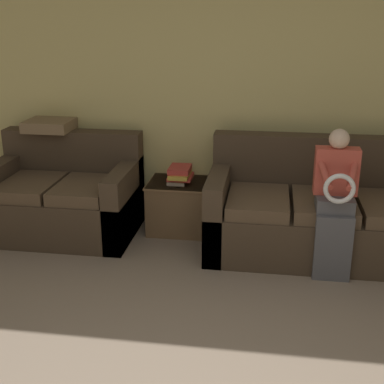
{
  "coord_description": "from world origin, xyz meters",
  "views": [
    {
      "loc": [
        0.34,
        -1.89,
        2.03
      ],
      "look_at": [
        -0.22,
        1.82,
        0.72
      ],
      "focal_mm": 50.0,
      "sensor_mm": 36.0,
      "label": 1
    }
  ],
  "objects_px": {
    "couch_side": "(64,199)",
    "side_shelf": "(179,205)",
    "couch_main": "(321,215)",
    "throw_pillow": "(51,125)",
    "book_stack": "(180,174)",
    "child_left_seated": "(335,199)"
  },
  "relations": [
    {
      "from": "couch_side",
      "to": "side_shelf",
      "type": "xyz_separation_m",
      "value": [
        1.06,
        0.19,
        -0.08
      ]
    },
    {
      "from": "couch_main",
      "to": "couch_side",
      "type": "bearing_deg",
      "value": 178.3
    },
    {
      "from": "couch_side",
      "to": "side_shelf",
      "type": "bearing_deg",
      "value": 10.4
    },
    {
      "from": "couch_side",
      "to": "throw_pillow",
      "type": "height_order",
      "value": "throw_pillow"
    },
    {
      "from": "couch_main",
      "to": "book_stack",
      "type": "xyz_separation_m",
      "value": [
        -1.28,
        0.26,
        0.23
      ]
    },
    {
      "from": "child_left_seated",
      "to": "throw_pillow",
      "type": "xyz_separation_m",
      "value": [
        -2.6,
        0.79,
        0.33
      ]
    },
    {
      "from": "couch_side",
      "to": "child_left_seated",
      "type": "xyz_separation_m",
      "value": [
        2.4,
        -0.47,
        0.3
      ]
    },
    {
      "from": "couch_main",
      "to": "side_shelf",
      "type": "relative_size",
      "value": 3.35
    },
    {
      "from": "child_left_seated",
      "to": "couch_side",
      "type": "bearing_deg",
      "value": 168.81
    },
    {
      "from": "child_left_seated",
      "to": "throw_pillow",
      "type": "height_order",
      "value": "child_left_seated"
    },
    {
      "from": "couch_side",
      "to": "book_stack",
      "type": "xyz_separation_m",
      "value": [
        1.07,
        0.19,
        0.23
      ]
    },
    {
      "from": "side_shelf",
      "to": "throw_pillow",
      "type": "bearing_deg",
      "value": 174.71
    },
    {
      "from": "side_shelf",
      "to": "book_stack",
      "type": "relative_size",
      "value": 1.83
    },
    {
      "from": "couch_main",
      "to": "side_shelf",
      "type": "distance_m",
      "value": 1.31
    },
    {
      "from": "side_shelf",
      "to": "book_stack",
      "type": "xyz_separation_m",
      "value": [
        0.01,
        -0.0,
        0.31
      ]
    },
    {
      "from": "couch_main",
      "to": "side_shelf",
      "type": "xyz_separation_m",
      "value": [
        -1.28,
        0.26,
        -0.08
      ]
    },
    {
      "from": "couch_main",
      "to": "throw_pillow",
      "type": "xyz_separation_m",
      "value": [
        -2.55,
        0.38,
        0.63
      ]
    },
    {
      "from": "couch_side",
      "to": "child_left_seated",
      "type": "height_order",
      "value": "child_left_seated"
    },
    {
      "from": "couch_main",
      "to": "couch_side",
      "type": "height_order",
      "value": "couch_main"
    },
    {
      "from": "child_left_seated",
      "to": "couch_main",
      "type": "bearing_deg",
      "value": 97.64
    },
    {
      "from": "book_stack",
      "to": "couch_side",
      "type": "bearing_deg",
      "value": -169.91
    },
    {
      "from": "couch_main",
      "to": "side_shelf",
      "type": "height_order",
      "value": "couch_main"
    }
  ]
}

